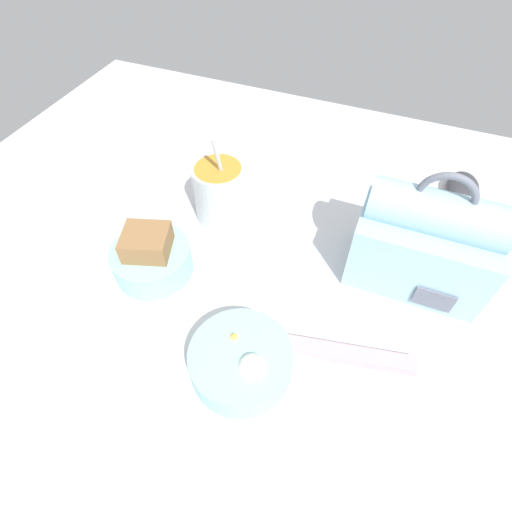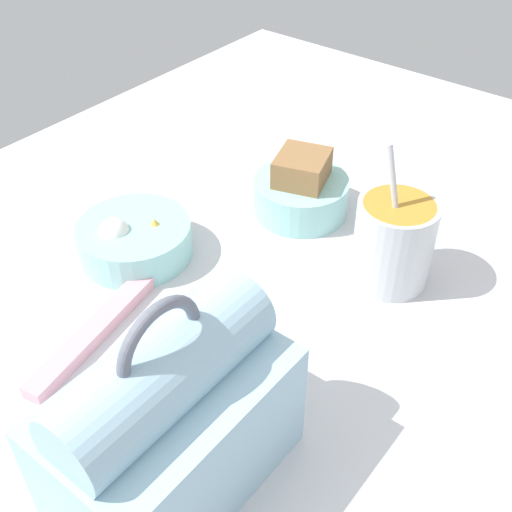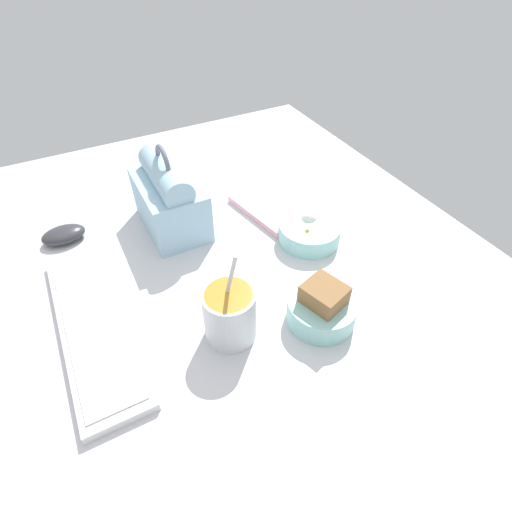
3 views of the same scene
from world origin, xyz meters
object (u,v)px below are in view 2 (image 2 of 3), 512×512
object	(u,v)px
soup_cup	(393,241)
bento_bowl_snacks	(135,239)
lunch_bag	(171,422)
chopstick_case	(93,333)
bento_bowl_sandwich	(301,191)

from	to	relation	value
soup_cup	bento_bowl_snacks	distance (cm)	31.19
soup_cup	lunch_bag	bearing A→B (deg)	-2.16
soup_cup	chopstick_case	bearing A→B (deg)	-34.97
lunch_bag	chopstick_case	size ratio (longest dim) A/B	1.06
bento_bowl_sandwich	bento_bowl_snacks	bearing A→B (deg)	-27.64
lunch_bag	soup_cup	bearing A→B (deg)	177.84
soup_cup	bento_bowl_sandwich	bearing A→B (deg)	-106.32
bento_bowl_snacks	soup_cup	bearing A→B (deg)	120.03
lunch_bag	soup_cup	world-z (taller)	lunch_bag
lunch_bag	chopstick_case	xyz separation A→B (cm)	(-6.39, -18.62, -7.00)
soup_cup	chopstick_case	distance (cm)	35.10
bento_bowl_snacks	chopstick_case	world-z (taller)	bento_bowl_snacks
soup_cup	bento_bowl_snacks	world-z (taller)	soup_cup
bento_bowl_sandwich	bento_bowl_snacks	world-z (taller)	bento_bowl_sandwich
lunch_bag	bento_bowl_sandwich	size ratio (longest dim) A/B	1.63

